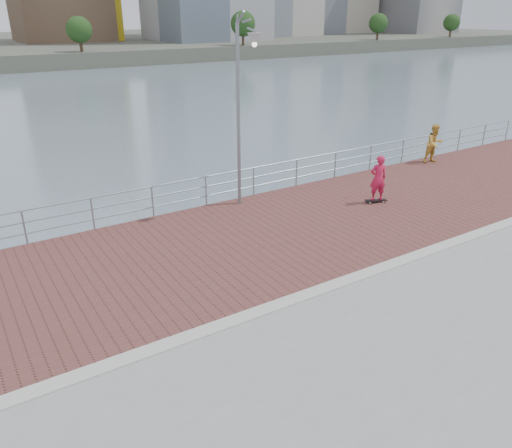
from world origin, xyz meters
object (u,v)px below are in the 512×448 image
skateboarder (378,178)px  bystander (434,144)px  guardrail (180,193)px  street_lamp (245,81)px

skateboarder → bystander: (6.08, 2.43, -0.04)m
guardrail → skateboarder: 7.21m
guardrail → street_lamp: street_lamp is taller
guardrail → street_lamp: (2.15, -0.96, 3.78)m
street_lamp → bystander: 11.00m
street_lamp → bystander: (10.41, 0.23, -3.55)m
skateboarder → bystander: same height
street_lamp → skateboarder: (4.33, -2.20, -3.51)m
street_lamp → bystander: bearing=1.3°
skateboarder → bystander: bearing=-135.8°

